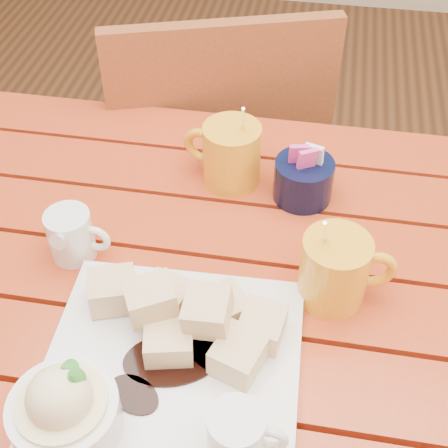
% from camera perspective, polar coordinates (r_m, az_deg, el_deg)
% --- Properties ---
extents(table, '(1.20, 0.79, 0.75)m').
position_cam_1_polar(table, '(0.91, -2.16, -10.19)').
color(table, maroon).
rests_on(table, ground).
extents(dessert_plate, '(0.30, 0.30, 0.12)m').
position_cam_1_polar(dessert_plate, '(0.71, -6.82, -13.30)').
color(dessert_plate, white).
rests_on(dessert_plate, table).
extents(coffee_mug_left, '(0.12, 0.09, 0.15)m').
position_cam_1_polar(coffee_mug_left, '(0.94, 0.55, 6.50)').
color(coffee_mug_left, '#F4A21E').
rests_on(coffee_mug_left, table).
extents(coffee_mug_right, '(0.12, 0.09, 0.14)m').
position_cam_1_polar(coffee_mug_right, '(0.79, 10.23, -4.05)').
color(coffee_mug_right, '#F4A21E').
rests_on(coffee_mug_right, table).
extents(cream_pitcher, '(0.09, 0.07, 0.07)m').
position_cam_1_polar(cream_pitcher, '(0.86, -13.76, -0.94)').
color(cream_pitcher, white).
rests_on(cream_pitcher, table).
extents(sugar_caddy, '(0.09, 0.09, 0.10)m').
position_cam_1_polar(sugar_caddy, '(0.93, 7.28, 4.11)').
color(sugar_caddy, black).
rests_on(sugar_caddy, table).
extents(chair_far, '(0.53, 0.53, 0.89)m').
position_cam_1_polar(chair_far, '(1.40, -0.75, 5.38)').
color(chair_far, brown).
rests_on(chair_far, ground).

